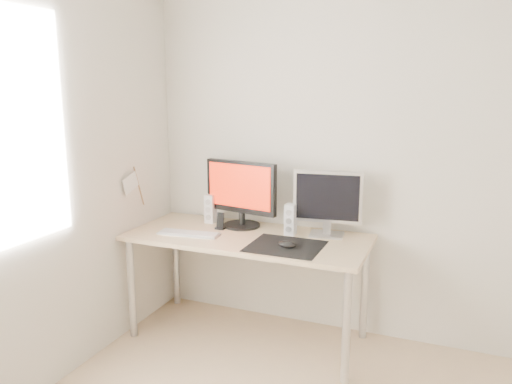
% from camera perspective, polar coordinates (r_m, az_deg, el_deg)
% --- Properties ---
extents(wall_back, '(3.50, 0.00, 3.50)m').
position_cam_1_polar(wall_back, '(3.34, 16.45, 3.74)').
color(wall_back, silver).
rests_on(wall_back, ground).
extents(mousepad, '(0.45, 0.40, 0.00)m').
position_cam_1_polar(mousepad, '(3.11, 3.39, -6.20)').
color(mousepad, black).
rests_on(mousepad, desk).
extents(mouse, '(0.12, 0.07, 0.04)m').
position_cam_1_polar(mouse, '(3.07, 3.57, -6.00)').
color(mouse, black).
rests_on(mouse, mousepad).
extents(desk, '(1.60, 0.70, 0.73)m').
position_cam_1_polar(desk, '(3.35, -0.97, -6.25)').
color(desk, '#D1B587').
rests_on(desk, ground).
extents(main_monitor, '(0.55, 0.30, 0.47)m').
position_cam_1_polar(main_monitor, '(3.47, -1.73, 0.06)').
color(main_monitor, black).
rests_on(main_monitor, desk).
extents(second_monitor, '(0.45, 0.19, 0.43)m').
position_cam_1_polar(second_monitor, '(3.29, 8.19, -0.95)').
color(second_monitor, '#B6B5B8').
rests_on(second_monitor, desk).
extents(speaker_left, '(0.07, 0.08, 0.21)m').
position_cam_1_polar(speaker_left, '(3.63, -5.21, -1.90)').
color(speaker_left, white).
rests_on(speaker_left, desk).
extents(speaker_right, '(0.07, 0.08, 0.21)m').
position_cam_1_polar(speaker_right, '(3.32, 3.97, -3.17)').
color(speaker_right, white).
rests_on(speaker_right, desk).
extents(keyboard, '(0.43, 0.16, 0.02)m').
position_cam_1_polar(keyboard, '(3.38, -7.69, -4.71)').
color(keyboard, '#B5B5B7').
rests_on(keyboard, desk).
extents(phone_dock, '(0.06, 0.06, 0.12)m').
position_cam_1_polar(phone_dock, '(3.47, -4.09, -3.68)').
color(phone_dock, black).
rests_on(phone_dock, desk).
extents(pennant, '(0.01, 0.23, 0.29)m').
position_cam_1_polar(pennant, '(3.51, -13.83, 0.92)').
color(pennant, '#A57F54').
rests_on(pennant, wall_left).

